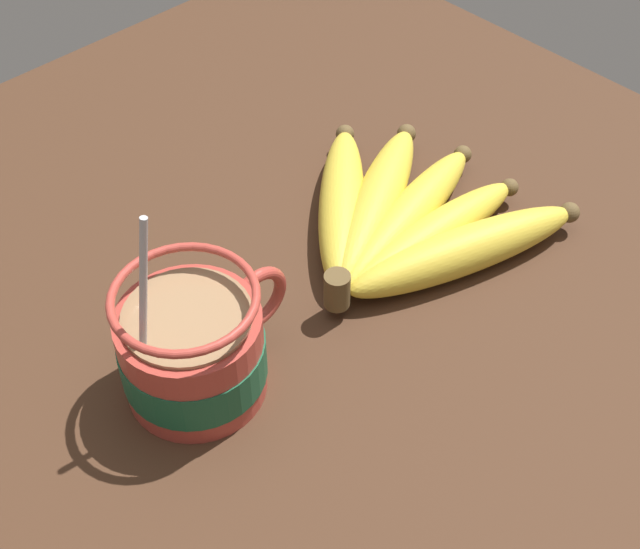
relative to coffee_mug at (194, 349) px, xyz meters
The scene contains 3 objects.
table 9.67cm from the coffee_mug, 21.81° to the right, with size 92.56×92.56×2.99cm.
coffee_mug is the anchor object (origin of this frame).
banana_bunch 21.67cm from the coffee_mug, ahead, with size 22.27×23.44×4.17cm.
Camera 1 is at (-27.64, -30.64, 54.04)cm, focal length 50.00 mm.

